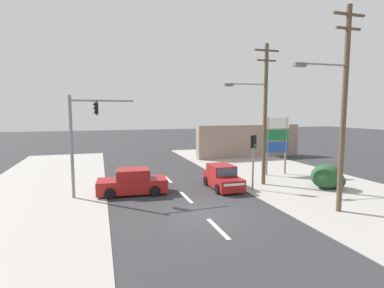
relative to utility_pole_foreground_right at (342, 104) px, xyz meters
The scene contains 15 objects.
ground_plane 8.71m from the utility_pole_foreground_right, 165.27° to the left, with size 140.00×140.00×0.00m, color #303033.
lane_dash_near 8.54m from the utility_pole_foreground_right, behind, with size 0.20×2.40×0.01m, color silver.
lane_dash_mid 9.76m from the utility_pole_foreground_right, 144.32° to the left, with size 0.20×2.40×0.01m, color silver.
lane_dash_far 12.94m from the utility_pole_foreground_right, 124.10° to the left, with size 0.20×2.40×0.01m, color silver.
kerb_right_verge 7.00m from the utility_pole_foreground_right, 57.16° to the left, with size 10.00×44.00×0.02m, color #A39E99.
kerb_left_verge 17.03m from the utility_pole_foreground_right, 159.20° to the left, with size 8.00×40.00×0.02m, color #A39E99.
utility_pole_foreground_right is the anchor object (origin of this frame).
utility_pole_midground_right 6.20m from the utility_pole_foreground_right, 96.66° to the left, with size 3.78×0.62×9.55m.
traffic_signal_mast 14.12m from the utility_pole_foreground_right, 152.20° to the left, with size 3.69×0.44×6.00m.
pedestal_signal_right_kerb 6.22m from the utility_pole_foreground_right, 111.53° to the left, with size 0.44×0.30×3.56m.
shopping_plaza_sign 9.27m from the utility_pole_foreground_right, 76.71° to the left, with size 2.10×0.16×4.60m.
roadside_bush 6.74m from the utility_pole_foreground_right, 53.21° to the left, with size 2.14×1.84×1.60m.
shopfront_wall_far 18.63m from the utility_pole_foreground_right, 76.04° to the left, with size 12.00×1.00×3.60m, color gray.
hatchback_oncoming_mid 8.54m from the utility_pole_foreground_right, 121.30° to the left, with size 1.83×3.66×1.53m.
sedan_kerbside_parked 12.43m from the utility_pole_foreground_right, 146.12° to the left, with size 4.35×2.13×1.56m.
Camera 1 is at (-4.79, -13.65, 5.08)m, focal length 28.00 mm.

